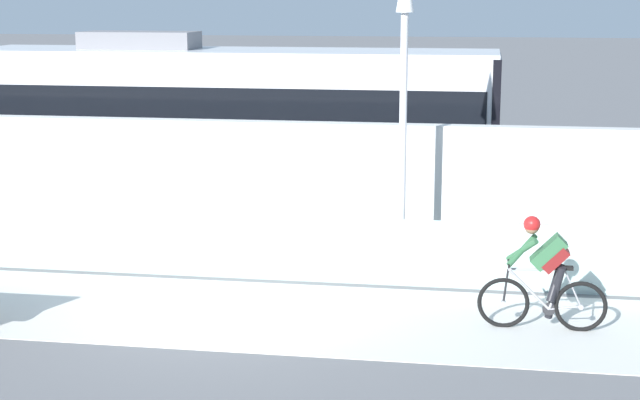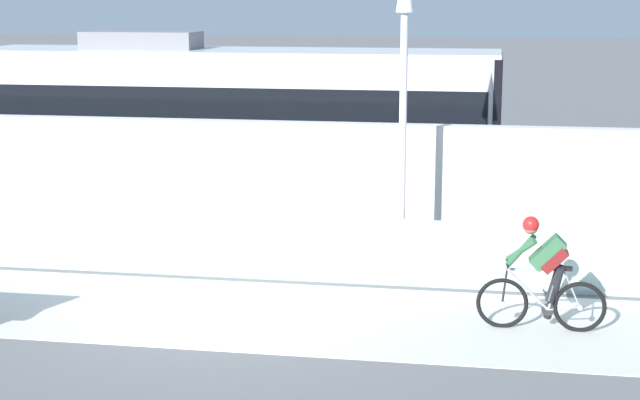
{
  "view_description": "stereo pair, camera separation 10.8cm",
  "coord_description": "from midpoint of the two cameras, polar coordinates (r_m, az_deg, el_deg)",
  "views": [
    {
      "loc": [
        3.71,
        -13.71,
        4.57
      ],
      "look_at": [
        1.04,
        2.35,
        1.25
      ],
      "focal_mm": 56.69,
      "sensor_mm": 36.0,
      "label": 1
    },
    {
      "loc": [
        3.82,
        -13.69,
        4.57
      ],
      "look_at": [
        1.04,
        2.35,
        1.25
      ],
      "focal_mm": 56.69,
      "sensor_mm": 36.0,
      "label": 2
    }
  ],
  "objects": [
    {
      "name": "tram_rail_far",
      "position": [
        22.08,
        -0.57,
        -0.41
      ],
      "size": [
        32.0,
        0.08,
        0.01
      ],
      "primitive_type": "cube",
      "color": "#595654",
      "rests_on": "ground"
    },
    {
      "name": "glass_parapet",
      "position": [
        16.5,
        -4.03,
        -2.63
      ],
      "size": [
        32.0,
        0.05,
        1.09
      ],
      "primitive_type": "cube",
      "color": "#ADC6C1",
      "rests_on": "ground"
    },
    {
      "name": "concrete_barrier_wall",
      "position": [
        18.07,
        -2.74,
        0.72
      ],
      "size": [
        32.0,
        0.36,
        2.37
      ],
      "primitive_type": "cube",
      "color": "silver",
      "rests_on": "ground"
    },
    {
      "name": "tram",
      "position": [
        21.41,
        -5.14,
        4.29
      ],
      "size": [
        11.06,
        2.54,
        3.81
      ],
      "color": "silver",
      "rests_on": "ground"
    },
    {
      "name": "cyclist_on_bike",
      "position": [
        14.24,
        12.3,
        -4.17
      ],
      "size": [
        1.77,
        0.58,
        1.61
      ],
      "color": "black",
      "rests_on": "ground"
    },
    {
      "name": "lamp_post_antenna",
      "position": [
        15.96,
        4.55,
        6.9
      ],
      "size": [
        0.28,
        0.28,
        5.2
      ],
      "color": "gray",
      "rests_on": "ground"
    },
    {
      "name": "ground_plane",
      "position": [
        14.92,
        -5.66,
        -6.36
      ],
      "size": [
        200.0,
        200.0,
        0.0
      ],
      "primitive_type": "plane",
      "color": "slate"
    },
    {
      "name": "bike_path_deck",
      "position": [
        14.92,
        -5.66,
        -6.34
      ],
      "size": [
        32.0,
        3.2,
        0.01
      ],
      "primitive_type": "cube",
      "color": "silver",
      "rests_on": "ground"
    },
    {
      "name": "tram_rail_near",
      "position": [
        20.7,
        -1.26,
        -1.22
      ],
      "size": [
        32.0,
        0.08,
        0.01
      ],
      "primitive_type": "cube",
      "color": "#595654",
      "rests_on": "ground"
    }
  ]
}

